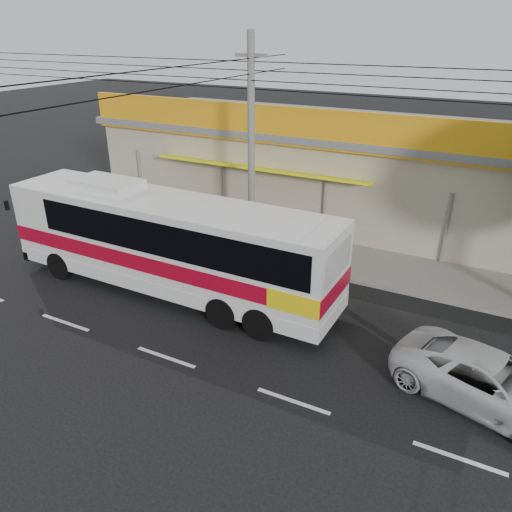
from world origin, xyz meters
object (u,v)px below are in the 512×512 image
Objects in this scene: coach_bus at (173,240)px; utility_pole at (251,74)px; motorbike_red at (123,209)px; motorbike_dark at (120,194)px; white_car at (491,382)px.

utility_pole is at bearing 82.91° from coach_bus.
motorbike_dark reaches higher than motorbike_red.
utility_pole reaches higher than white_car.
coach_bus is 6.61× the size of motorbike_dark.
motorbike_red is 9.70m from utility_pole.
motorbike_red is at bearing 86.95° from white_car.
coach_bus is 10.53m from white_car.
coach_bus is at bearing 100.01° from white_car.
coach_bus is at bearing -97.86° from utility_pole.
motorbike_dark is at bearing 84.34° from white_car.
motorbike_red is at bearing -151.41° from motorbike_dark.
motorbike_red is 0.05× the size of utility_pole.
coach_bus is 6.84m from utility_pole.
utility_pole reaches higher than motorbike_red.
motorbike_dark is at bearing 142.89° from coach_bus.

